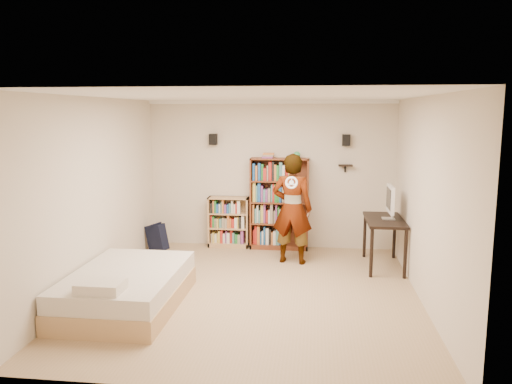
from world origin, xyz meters
TOP-DOWN VIEW (x-y plane):
  - ground at (0.00, 0.00)m, footprint 4.50×5.00m
  - room_shell at (0.00, 0.00)m, footprint 4.52×5.02m
  - crown_molding at (0.00, 0.00)m, footprint 4.50×5.00m
  - speaker_left at (-1.05, 2.40)m, footprint 0.14×0.12m
  - speaker_right at (1.35, 2.40)m, footprint 0.14×0.12m
  - wall_shelf at (1.35, 2.41)m, footprint 0.25×0.16m
  - tall_bookshelf at (0.17, 2.35)m, footprint 1.06×0.31m
  - low_bookshelf at (-0.77, 2.36)m, footprint 0.75×0.28m
  - computer_desk at (1.94, 1.43)m, footprint 0.59×1.17m
  - imac at (1.99, 1.41)m, footprint 0.15×0.55m
  - daybed at (-1.57, -0.68)m, footprint 1.32×2.03m
  - person at (0.45, 1.50)m, footprint 0.73×0.54m
  - wii_wheel at (0.45, 1.16)m, footprint 0.20×0.08m
  - navy_bag at (-2.02, 1.94)m, footprint 0.43×0.35m

SIDE VIEW (x-z plane):
  - ground at x=0.00m, z-range -0.01..0.01m
  - navy_bag at x=-2.02m, z-range 0.00..0.50m
  - daybed at x=-1.57m, z-range 0.00..0.60m
  - computer_desk at x=1.94m, z-range 0.00..0.80m
  - low_bookshelf at x=-0.77m, z-range 0.00..0.94m
  - tall_bookshelf at x=0.17m, z-range 0.00..1.67m
  - person at x=0.45m, z-range 0.00..1.83m
  - imac at x=1.99m, z-range 0.80..1.34m
  - wii_wheel at x=0.45m, z-range 1.30..1.50m
  - wall_shelf at x=1.35m, z-range 1.54..1.56m
  - room_shell at x=0.00m, z-range 0.41..3.12m
  - speaker_left at x=-1.05m, z-range 1.90..2.10m
  - speaker_right at x=1.35m, z-range 1.90..2.10m
  - crown_molding at x=0.00m, z-range 2.64..2.70m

